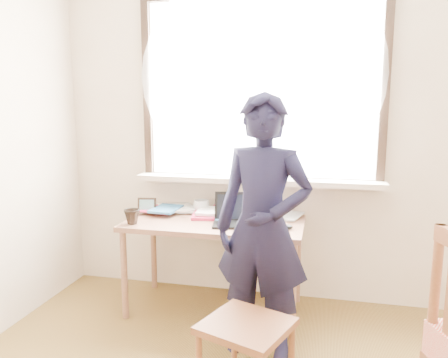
% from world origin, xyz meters
% --- Properties ---
extents(room_shell, '(3.52, 4.02, 2.61)m').
position_xyz_m(room_shell, '(-0.02, 0.20, 1.64)').
color(room_shell, beige).
rests_on(room_shell, ground).
extents(desk, '(1.25, 0.63, 0.67)m').
position_xyz_m(desk, '(-0.46, 1.63, 0.60)').
color(desk, '#8A5C45').
rests_on(desk, ground).
extents(laptop, '(0.34, 0.29, 0.21)m').
position_xyz_m(laptop, '(-0.30, 1.59, 0.72)').
color(laptop, black).
rests_on(laptop, desk).
extents(mug_white, '(0.16, 0.16, 0.10)m').
position_xyz_m(mug_white, '(-0.62, 1.86, 0.72)').
color(mug_white, white).
rests_on(mug_white, desk).
extents(mug_dark, '(0.12, 0.12, 0.10)m').
position_xyz_m(mug_dark, '(-1.00, 1.43, 0.72)').
color(mug_dark, black).
rests_on(mug_dark, desk).
extents(mouse, '(0.09, 0.06, 0.04)m').
position_xyz_m(mouse, '(0.06, 1.53, 0.69)').
color(mouse, black).
rests_on(mouse, desk).
extents(desk_clutter, '(0.95, 0.53, 0.05)m').
position_xyz_m(desk_clutter, '(-0.67, 1.81, 0.70)').
color(desk_clutter, white).
rests_on(desk_clutter, desk).
extents(book_a, '(0.19, 0.25, 0.02)m').
position_xyz_m(book_a, '(-0.79, 1.88, 0.68)').
color(book_a, white).
rests_on(book_a, desk).
extents(book_b, '(0.25, 0.31, 0.02)m').
position_xyz_m(book_b, '(-0.06, 1.87, 0.68)').
color(book_b, white).
rests_on(book_b, desk).
extents(picture_frame, '(0.14, 0.04, 0.11)m').
position_xyz_m(picture_frame, '(-1.01, 1.73, 0.73)').
color(picture_frame, black).
rests_on(picture_frame, desk).
extents(work_chair, '(0.52, 0.50, 0.41)m').
position_xyz_m(work_chair, '(-0.06, 0.71, 0.35)').
color(work_chair, brown).
rests_on(work_chair, ground).
extents(person, '(0.63, 0.46, 1.56)m').
position_xyz_m(person, '(-0.05, 1.15, 0.78)').
color(person, black).
rests_on(person, ground).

